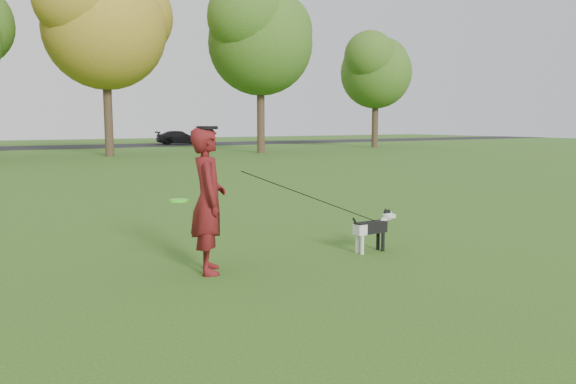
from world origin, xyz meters
TOP-DOWN VIEW (x-y plane):
  - ground at (0.00, 0.00)m, footprint 120.00×120.00m
  - road at (0.00, 40.00)m, footprint 120.00×7.00m
  - man at (-1.31, 0.57)m, footprint 0.65×0.79m
  - dog at (1.25, 0.34)m, footprint 0.83×0.17m
  - car_right at (13.32, 40.00)m, footprint 4.20×2.26m
  - man_held_items at (0.23, 0.43)m, footprint 3.23×0.38m

SIDE VIEW (x-z plane):
  - ground at x=0.00m, z-range 0.00..0.00m
  - road at x=0.00m, z-range 0.00..0.02m
  - dog at x=1.25m, z-range 0.07..0.70m
  - car_right at x=13.32m, z-range 0.02..1.18m
  - man_held_items at x=0.23m, z-range 0.14..1.59m
  - man at x=-1.31m, z-range 0.00..1.86m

